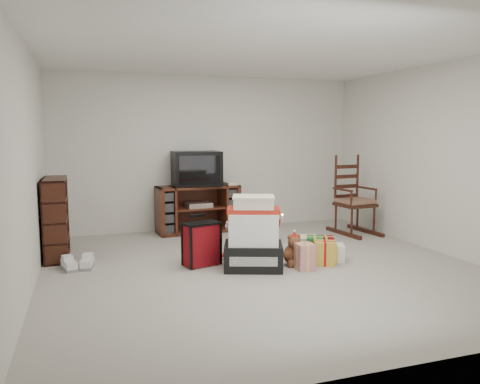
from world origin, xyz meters
The scene contains 13 objects.
room centered at (0.00, 0.00, 1.25)m, with size 5.01×5.01×2.51m.
tv_stand centered at (-0.26, 2.24, 0.38)m, with size 1.34×0.57×0.75m.
bookshelf centered at (-2.33, 1.27, 0.49)m, with size 0.28×0.84×1.02m.
rocking_chair centered at (2.05, 1.39, 0.44)m, with size 0.61×0.91×1.29m.
gift_pile centered at (-0.12, 0.01, 0.37)m, with size 0.79×0.68×0.84m.
red_suitcase centered at (-0.67, 0.33, 0.27)m, with size 0.45×0.32×0.62m.
stocking centered at (-0.15, 0.19, 0.31)m, with size 0.29×0.12×0.62m, color #0B6B0F, non-canonical shape.
teddy_bear centered at (0.40, 0.02, 0.16)m, with size 0.25×0.22×0.36m.
santa_figurine centered at (0.55, 1.12, 0.21)m, with size 0.27×0.25×0.55m.
mrs_claus_figurine centered at (-0.25, 0.51, 0.21)m, with size 0.27×0.25×0.55m.
sneaker_pair centered at (-2.08, 0.66, 0.06)m, with size 0.40×0.33×0.11m.
gift_cluster centered at (0.75, 0.14, 0.12)m, with size 0.70×1.02×0.24m.
crt_television centered at (-0.28, 2.23, 1.02)m, with size 0.76×0.57×0.55m.
Camera 1 is at (-1.96, -5.00, 1.58)m, focal length 35.00 mm.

